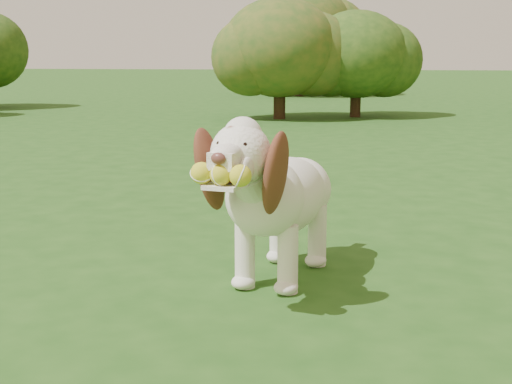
# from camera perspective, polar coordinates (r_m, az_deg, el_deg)

# --- Properties ---
(ground) EXTENTS (80.00, 80.00, 0.00)m
(ground) POSITION_cam_1_polar(r_m,az_deg,el_deg) (3.06, -6.85, -6.85)
(ground) COLOR #1E4914
(ground) RESTS_ON ground
(dog) EXTENTS (0.53, 1.09, 0.72)m
(dog) POSITION_cam_1_polar(r_m,az_deg,el_deg) (2.90, 1.61, 0.01)
(dog) COLOR white
(dog) RESTS_ON ground
(shrub_b) EXTENTS (1.67, 1.67, 1.73)m
(shrub_b) POSITION_cam_1_polar(r_m,az_deg,el_deg) (10.40, 1.92, 11.46)
(shrub_b) COLOR #382314
(shrub_b) RESTS_ON ground
(shrub_i) EXTENTS (2.35, 2.35, 2.43)m
(shrub_i) POSITION_cam_1_polar(r_m,az_deg,el_deg) (16.14, 3.58, 12.75)
(shrub_i) COLOR #382314
(shrub_i) RESTS_ON ground
(shrub_c) EXTENTS (1.51, 1.51, 1.57)m
(shrub_c) POSITION_cam_1_polar(r_m,az_deg,el_deg) (10.80, 8.06, 10.84)
(shrub_c) COLOR #382314
(shrub_c) RESTS_ON ground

